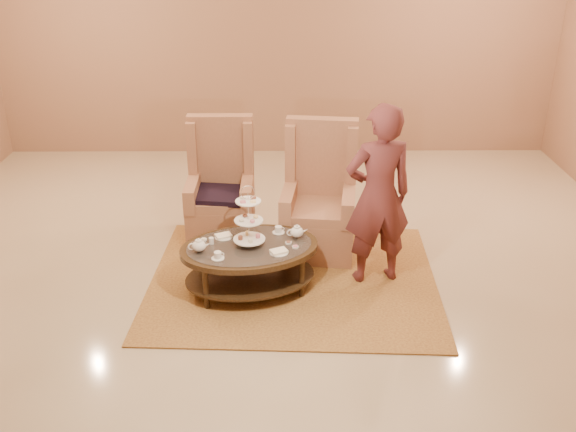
{
  "coord_description": "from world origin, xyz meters",
  "views": [
    {
      "loc": [
        0.07,
        -5.21,
        3.21
      ],
      "look_at": [
        0.12,
        0.2,
        0.69
      ],
      "focal_mm": 40.0,
      "sensor_mm": 36.0,
      "label": 1
    }
  ],
  "objects_px": {
    "tea_table": "(250,254)",
    "person": "(378,196)",
    "armchair_left": "(221,197)",
    "armchair_right": "(319,208)"
  },
  "relations": [
    {
      "from": "tea_table",
      "to": "person",
      "type": "xyz_separation_m",
      "value": [
        1.19,
        0.2,
        0.49
      ]
    },
    {
      "from": "armchair_left",
      "to": "person",
      "type": "bearing_deg",
      "value": -32.78
    },
    {
      "from": "tea_table",
      "to": "person",
      "type": "bearing_deg",
      "value": -3.0
    },
    {
      "from": "tea_table",
      "to": "armchair_left",
      "type": "height_order",
      "value": "armchair_left"
    },
    {
      "from": "armchair_left",
      "to": "armchair_right",
      "type": "distance_m",
      "value": 1.1
    },
    {
      "from": "person",
      "to": "armchair_left",
      "type": "bearing_deg",
      "value": -44.45
    },
    {
      "from": "armchair_left",
      "to": "armchair_right",
      "type": "relative_size",
      "value": 0.96
    },
    {
      "from": "tea_table",
      "to": "armchair_left",
      "type": "xyz_separation_m",
      "value": [
        -0.36,
        1.2,
        0.05
      ]
    },
    {
      "from": "person",
      "to": "tea_table",
      "type": "bearing_deg",
      "value": -2.09
    },
    {
      "from": "armchair_left",
      "to": "armchair_right",
      "type": "bearing_deg",
      "value": -17.73
    }
  ]
}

